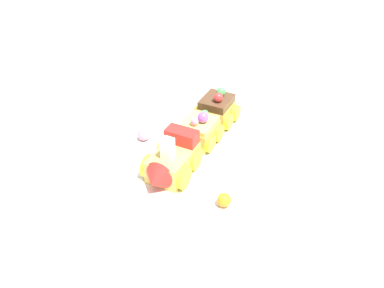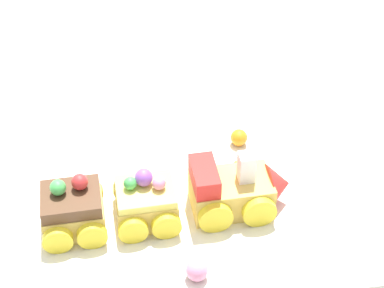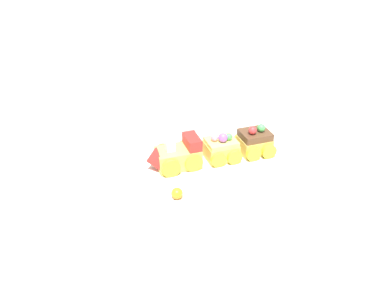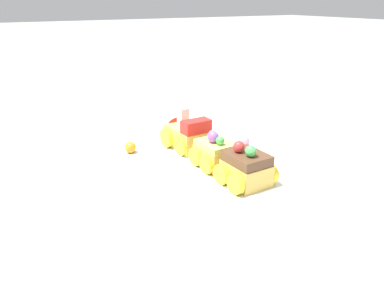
{
  "view_description": "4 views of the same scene",
  "coord_description": "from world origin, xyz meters",
  "px_view_note": "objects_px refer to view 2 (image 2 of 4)",
  "views": [
    {
      "loc": [
        0.48,
        0.23,
        0.42
      ],
      "look_at": [
        0.03,
        -0.01,
        0.05
      ],
      "focal_mm": 35.0,
      "sensor_mm": 36.0,
      "label": 1
    },
    {
      "loc": [
        -0.04,
        -0.53,
        0.56
      ],
      "look_at": [
        0.04,
        0.03,
        0.06
      ],
      "focal_mm": 60.0,
      "sensor_mm": 36.0,
      "label": 2
    },
    {
      "loc": [
        0.24,
        0.62,
        0.45
      ],
      "look_at": [
        0.05,
        0.0,
        0.08
      ],
      "focal_mm": 35.0,
      "sensor_mm": 36.0,
      "label": 3
    },
    {
      "loc": [
        -0.53,
        0.3,
        0.28
      ],
      "look_at": [
        0.01,
        -0.01,
        0.04
      ],
      "focal_mm": 35.0,
      "sensor_mm": 36.0,
      "label": 4
    }
  ],
  "objects_px": {
    "cake_train_locomotive": "(237,190)",
    "gumball_pink": "(197,270)",
    "gumball_orange": "(239,138)",
    "cake_car_lemon": "(146,202)",
    "cake_car_chocolate": "(73,210)"
  },
  "relations": [
    {
      "from": "cake_train_locomotive",
      "to": "gumball_pink",
      "type": "height_order",
      "value": "cake_train_locomotive"
    },
    {
      "from": "gumball_orange",
      "to": "gumball_pink",
      "type": "height_order",
      "value": "gumball_pink"
    },
    {
      "from": "gumball_orange",
      "to": "gumball_pink",
      "type": "relative_size",
      "value": 0.92
    },
    {
      "from": "cake_car_lemon",
      "to": "gumball_orange",
      "type": "height_order",
      "value": "cake_car_lemon"
    },
    {
      "from": "cake_train_locomotive",
      "to": "gumball_pink",
      "type": "distance_m",
      "value": 0.11
    },
    {
      "from": "cake_train_locomotive",
      "to": "gumball_orange",
      "type": "relative_size",
      "value": 5.28
    },
    {
      "from": "cake_car_lemon",
      "to": "cake_car_chocolate",
      "type": "distance_m",
      "value": 0.08
    },
    {
      "from": "cake_car_chocolate",
      "to": "gumball_orange",
      "type": "distance_m",
      "value": 0.24
    },
    {
      "from": "cake_car_chocolate",
      "to": "gumball_orange",
      "type": "relative_size",
      "value": 3.55
    },
    {
      "from": "gumball_orange",
      "to": "gumball_pink",
      "type": "distance_m",
      "value": 0.22
    },
    {
      "from": "cake_train_locomotive",
      "to": "cake_car_lemon",
      "type": "relative_size",
      "value": 1.49
    },
    {
      "from": "cake_car_chocolate",
      "to": "gumball_pink",
      "type": "xyz_separation_m",
      "value": [
        0.13,
        -0.09,
        -0.01
      ]
    },
    {
      "from": "cake_car_lemon",
      "to": "gumball_pink",
      "type": "height_order",
      "value": "cake_car_lemon"
    },
    {
      "from": "gumball_orange",
      "to": "gumball_pink",
      "type": "bearing_deg",
      "value": -112.53
    },
    {
      "from": "gumball_orange",
      "to": "cake_car_lemon",
      "type": "bearing_deg",
      "value": -139.45
    }
  ]
}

